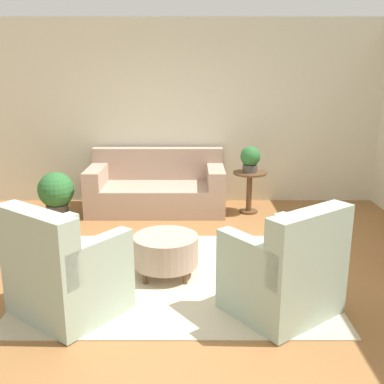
# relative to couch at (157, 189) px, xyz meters

# --- Properties ---
(ground_plane) EXTENTS (16.00, 16.00, 0.00)m
(ground_plane) POSITION_rel_couch_xyz_m (0.38, -2.30, -0.32)
(ground_plane) COLOR #996638
(wall_back) EXTENTS (9.55, 0.12, 2.80)m
(wall_back) POSITION_rel_couch_xyz_m (0.38, 0.53, 1.08)
(wall_back) COLOR beige
(wall_back) RESTS_ON ground_plane
(rug) EXTENTS (2.95, 2.27, 0.01)m
(rug) POSITION_rel_couch_xyz_m (0.38, -2.30, -0.31)
(rug) COLOR beige
(rug) RESTS_ON ground_plane
(couch) EXTENTS (2.00, 0.96, 0.89)m
(couch) POSITION_rel_couch_xyz_m (0.00, 0.00, 0.00)
(couch) COLOR tan
(couch) RESTS_ON ground_plane
(armchair_left) EXTENTS (1.12, 1.11, 0.98)m
(armchair_left) POSITION_rel_couch_xyz_m (-0.57, -3.01, 0.07)
(armchair_left) COLOR #9EB29E
(armchair_left) RESTS_ON rug
(armchair_right) EXTENTS (1.12, 1.11, 0.98)m
(armchair_right) POSITION_rel_couch_xyz_m (1.33, -3.01, 0.07)
(armchair_right) COLOR #9EB29E
(armchair_right) RESTS_ON rug
(ottoman_table) EXTENTS (0.66, 0.66, 0.42)m
(ottoman_table) POSITION_rel_couch_xyz_m (0.26, -2.28, -0.04)
(ottoman_table) COLOR tan
(ottoman_table) RESTS_ON rug
(side_table) EXTENTS (0.48, 0.48, 0.61)m
(side_table) POSITION_rel_couch_xyz_m (1.37, -0.15, 0.10)
(side_table) COLOR brown
(side_table) RESTS_ON ground_plane
(potted_plant_on_side_table) EXTENTS (0.29, 0.29, 0.37)m
(potted_plant_on_side_table) POSITION_rel_couch_xyz_m (1.37, -0.15, 0.50)
(potted_plant_on_side_table) COLOR #4C4742
(potted_plant_on_side_table) RESTS_ON side_table
(potted_plant_floor) EXTENTS (0.51, 0.51, 0.66)m
(potted_plant_floor) POSITION_rel_couch_xyz_m (-1.40, -0.38, 0.05)
(potted_plant_floor) COLOR #4C4742
(potted_plant_floor) RESTS_ON ground_plane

